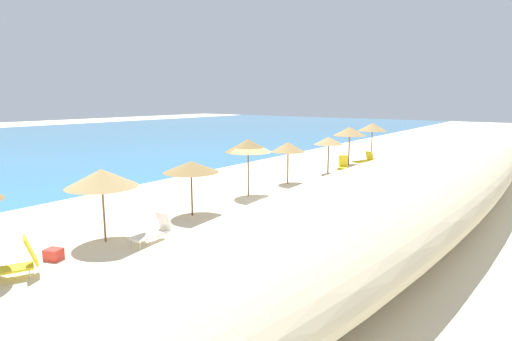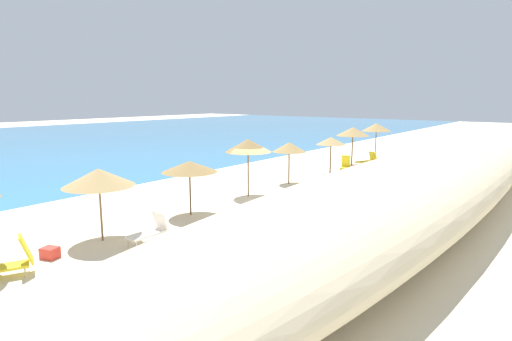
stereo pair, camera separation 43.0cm
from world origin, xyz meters
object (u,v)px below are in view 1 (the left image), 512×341
Objects in this scene: beach_umbrella_4 at (248,146)px; beach_umbrella_7 at (350,131)px; beach_umbrella_5 at (288,147)px; beach_umbrella_8 at (373,127)px; beach_umbrella_3 at (191,167)px; lounge_chair_3 at (154,231)px; lounge_chair_2 at (364,160)px; lounge_chair_1 at (343,166)px; cooler_box at (54,254)px; beach_umbrella_6 at (329,141)px; lounge_chair_0 at (10,264)px; beach_umbrella_2 at (102,178)px.

beach_umbrella_4 is 1.04× the size of beach_umbrella_7.
beach_umbrella_5 is at bearing 1.63° from beach_umbrella_4.
beach_umbrella_8 reaches higher than beach_umbrella_4.
beach_umbrella_7 is at bearing 0.95° from beach_umbrella_3.
lounge_chair_3 is at bearing -156.90° from beach_umbrella_3.
beach_umbrella_5 is at bearing 105.60° from lounge_chair_2.
beach_umbrella_7 is 1.90× the size of lounge_chair_1.
cooler_box is at bearing 110.92° from lounge_chair_2.
beach_umbrella_6 is 15.80m from lounge_chair_3.
beach_umbrella_3 is 20.57m from beach_umbrella_8.
beach_umbrella_6 is at bearing -174.48° from beach_umbrella_7.
beach_umbrella_5 is (8.14, 0.32, 0.04)m from beach_umbrella_3.
beach_umbrella_3 is at bearing 179.41° from beach_umbrella_6.
lounge_chair_3 reaches higher than cooler_box.
lounge_chair_1 is at bearing -5.75° from beach_umbrella_4.
beach_umbrella_3 is at bearing 66.80° from lounge_chair_1.
beach_umbrella_6 is at bearing -2.31° from beach_umbrella_4.
beach_umbrella_3 is at bearing 0.76° from cooler_box.
beach_umbrella_7 is at bearing -84.53° from lounge_chair_3.
lounge_chair_2 is at bearing -166.63° from beach_umbrella_8.
beach_umbrella_8 is 1.98× the size of lounge_chair_1.
beach_umbrella_3 is 4.81× the size of cooler_box.
cooler_box is at bearing -179.70° from beach_umbrella_8.
beach_umbrella_3 is 7.72m from lounge_chair_0.
beach_umbrella_6 reaches higher than lounge_chair_0.
beach_umbrella_6 is (12.43, -0.13, 0.07)m from beach_umbrella_3.
lounge_chair_0 is at bearing -178.87° from beach_umbrella_6.
beach_umbrella_2 is 16.58m from beach_umbrella_6.
lounge_chair_1 is at bearing -3.09° from beach_umbrella_3.
beach_umbrella_5 is 0.83× the size of beach_umbrella_8.
beach_umbrella_5 is 0.86× the size of beach_umbrella_7.
beach_umbrella_2 is 17.68m from lounge_chair_1.
beach_umbrella_3 is 8.15m from beach_umbrella_5.
lounge_chair_1 is at bearing -2.66° from beach_umbrella_2.
beach_umbrella_3 is 0.96× the size of beach_umbrella_6.
lounge_chair_1 is 19.52m from cooler_box.
lounge_chair_3 is at bearing 72.12° from lounge_chair_1.
beach_umbrella_4 is 13.04m from lounge_chair_2.
lounge_chair_1 is at bearing -162.59° from beach_umbrella_7.
beach_umbrella_3 is 16.62m from beach_umbrella_7.
lounge_chair_2 reaches higher than cooler_box.
beach_umbrella_6 is 20.03m from lounge_chair_0.
lounge_chair_1 is 1.03× the size of lounge_chair_3.
beach_umbrella_6 is 0.86× the size of beach_umbrella_7.
lounge_chair_0 is 1.03× the size of lounge_chair_2.
cooler_box is at bearing 68.00° from lounge_chair_1.
beach_umbrella_5 is (12.29, 0.22, -0.12)m from beach_umbrella_2.
lounge_chair_2 is 1.21× the size of lounge_chair_3.
beach_umbrella_5 is 1.68× the size of lounge_chair_3.
beach_umbrella_7 reaches higher than beach_umbrella_2.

